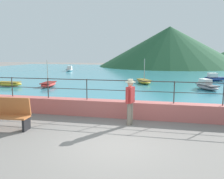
# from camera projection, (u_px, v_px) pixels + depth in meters

# --- Properties ---
(ground_plane) EXTENTS (120.00, 120.00, 0.00)m
(ground_plane) POSITION_uv_depth(u_px,v_px,m) (112.00, 146.00, 6.90)
(ground_plane) COLOR slate
(promenade_wall) EXTENTS (20.00, 0.56, 0.70)m
(promenade_wall) POSITION_uv_depth(u_px,v_px,m) (128.00, 109.00, 9.93)
(promenade_wall) COLOR #BC605B
(promenade_wall) RESTS_ON ground
(railing) EXTENTS (18.44, 0.04, 0.90)m
(railing) POSITION_uv_depth(u_px,v_px,m) (129.00, 87.00, 9.78)
(railing) COLOR #383330
(railing) RESTS_ON promenade_wall
(lake_water) EXTENTS (64.00, 44.32, 0.06)m
(lake_water) POSITION_uv_depth(u_px,v_px,m) (154.00, 73.00, 31.82)
(lake_water) COLOR teal
(lake_water) RESTS_ON ground
(hill_main) EXTENTS (29.52, 29.52, 8.24)m
(hill_main) POSITION_uv_depth(u_px,v_px,m) (169.00, 47.00, 48.95)
(hill_main) COLOR #1E4C2D
(hill_main) RESTS_ON ground
(bench_main) EXTENTS (1.74, 0.69, 1.13)m
(bench_main) POSITION_uv_depth(u_px,v_px,m) (7.00, 113.00, 8.43)
(bench_main) COLOR #B76633
(bench_main) RESTS_ON ground
(person_walking) EXTENTS (0.38, 0.55, 1.75)m
(person_walking) POSITION_uv_depth(u_px,v_px,m) (130.00, 100.00, 8.82)
(person_walking) COLOR slate
(person_walking) RESTS_ON ground
(boat_0) EXTENTS (1.82, 2.46, 0.76)m
(boat_0) POSITION_uv_depth(u_px,v_px,m) (207.00, 86.00, 17.34)
(boat_0) COLOR gray
(boat_0) RESTS_ON lake_water
(boat_1) EXTENTS (2.31, 0.92, 0.36)m
(boat_1) POSITION_uv_depth(u_px,v_px,m) (9.00, 84.00, 19.08)
(boat_1) COLOR gold
(boat_1) RESTS_ON lake_water
(boat_2) EXTENTS (1.82, 2.46, 2.18)m
(boat_2) POSITION_uv_depth(u_px,v_px,m) (144.00, 81.00, 20.75)
(boat_2) COLOR gold
(boat_2) RESTS_ON lake_water
(boat_3) EXTENTS (2.45, 1.46, 0.76)m
(boat_3) POSITION_uv_depth(u_px,v_px,m) (214.00, 78.00, 22.82)
(boat_3) COLOR #2D4C9E
(boat_3) RESTS_ON lake_water
(boat_4) EXTENTS (1.33, 2.43, 0.76)m
(boat_4) POSITION_uv_depth(u_px,v_px,m) (69.00, 69.00, 35.74)
(boat_4) COLOR white
(boat_4) RESTS_ON lake_water
(boat_5) EXTENTS (1.19, 2.40, 2.11)m
(boat_5) POSITION_uv_depth(u_px,v_px,m) (48.00, 84.00, 18.78)
(boat_5) COLOR red
(boat_5) RESTS_ON lake_water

